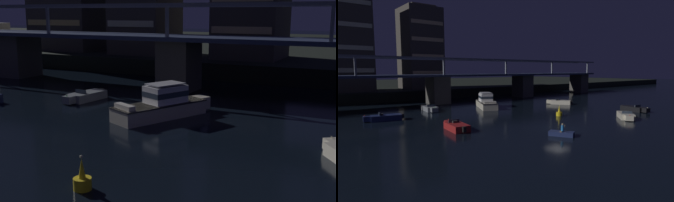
{
  "view_description": "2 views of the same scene",
  "coord_description": "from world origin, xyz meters",
  "views": [
    {
      "loc": [
        19.64,
        -9.31,
        8.45
      ],
      "look_at": [
        5.87,
        17.96,
        2.04
      ],
      "focal_mm": 45.17,
      "sensor_mm": 36.0,
      "label": 1
    },
    {
      "loc": [
        -25.6,
        -21.97,
        7.0
      ],
      "look_at": [
        1.67,
        11.92,
        2.16
      ],
      "focal_mm": 30.24,
      "sensor_mm": 36.0,
      "label": 2
    }
  ],
  "objects": [
    {
      "name": "far_riverbank",
      "position": [
        0.0,
        80.29,
        1.1
      ],
      "size": [
        240.0,
        80.0,
        2.2
      ],
      "primitive_type": "cube",
      "color": "black",
      "rests_on": "ground"
    },
    {
      "name": "cabin_cruiser_near_left",
      "position": [
        4.0,
        20.72,
        1.05
      ],
      "size": [
        5.75,
        9.18,
        2.79
      ],
      "color": "beige",
      "rests_on": "ground"
    },
    {
      "name": "channel_buoy",
      "position": [
        7.26,
        5.99,
        0.48
      ],
      "size": [
        0.9,
        0.9,
        1.76
      ],
      "color": "yellow",
      "rests_on": "ground"
    },
    {
      "name": "river_bridge",
      "position": [
        0.0,
        32.28,
        4.15
      ],
      "size": [
        100.31,
        6.4,
        9.38
      ],
      "color": "#4C4944",
      "rests_on": "ground"
    },
    {
      "name": "speedboat_mid_left",
      "position": [
        -5.83,
        23.23,
        0.41
      ],
      "size": [
        2.26,
        5.23,
        1.16
      ],
      "color": "gray",
      "rests_on": "ground"
    }
  ]
}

